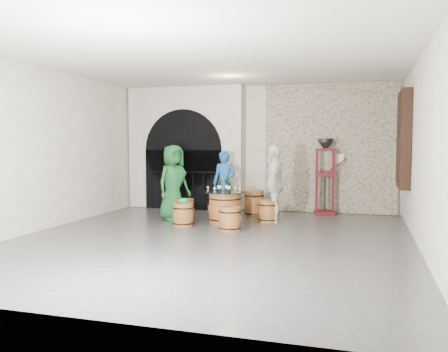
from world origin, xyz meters
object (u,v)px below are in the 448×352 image
(wine_bottle_left, at_px, (219,185))
(barrel_table, at_px, (225,207))
(person_green, at_px, (173,183))
(person_white, at_px, (275,184))
(side_barrel, at_px, (254,204))
(barrel_stool_right, at_px, (268,211))
(barrel_stool_far, at_px, (225,206))
(corking_press, at_px, (325,171))
(barrel_stool_left, at_px, (185,210))
(barrel_stool_near_left, at_px, (183,215))
(wine_bottle_center, at_px, (229,186))
(wine_bottle_right, at_px, (227,185))
(person_blue, at_px, (224,183))
(barrel_stool_near_right, at_px, (230,219))

(wine_bottle_left, bearing_deg, barrel_table, 18.92)
(barrel_table, height_order, wine_bottle_left, wine_bottle_left)
(person_green, relative_size, wine_bottle_left, 5.18)
(barrel_table, distance_m, person_green, 1.32)
(person_white, distance_m, side_barrel, 1.02)
(barrel_table, xyz_separation_m, barrel_stool_right, (0.88, 0.36, -0.10))
(barrel_stool_far, bearing_deg, corking_press, 22.54)
(barrel_table, distance_m, wine_bottle_left, 0.49)
(barrel_stool_left, bearing_deg, barrel_stool_near_left, -71.05)
(wine_bottle_left, height_order, wine_bottle_center, same)
(wine_bottle_center, bearing_deg, barrel_stool_left, 170.95)
(side_barrel, bearing_deg, wine_bottle_right, -113.50)
(barrel_stool_far, relative_size, person_blue, 0.32)
(person_white, bearing_deg, side_barrel, -139.62)
(barrel_stool_far, relative_size, barrel_stool_near_right, 1.00)
(barrel_stool_near_left, relative_size, person_blue, 0.32)
(person_green, bearing_deg, person_blue, -16.79)
(barrel_stool_far, bearing_deg, barrel_stool_near_right, -70.15)
(side_barrel, bearing_deg, wine_bottle_left, -115.84)
(barrel_stool_left, height_order, barrel_stool_near_right, same)
(barrel_stool_right, relative_size, barrel_stool_near_right, 1.00)
(person_green, distance_m, wine_bottle_right, 1.23)
(person_blue, bearing_deg, barrel_stool_right, -29.41)
(person_blue, bearing_deg, barrel_stool_near_left, -103.43)
(barrel_stool_far, bearing_deg, person_blue, 106.93)
(barrel_stool_far, xyz_separation_m, side_barrel, (0.69, 0.13, 0.07))
(person_white, height_order, side_barrel, person_white)
(barrel_stool_far, xyz_separation_m, wine_bottle_left, (0.17, -0.95, 0.58))
(barrel_stool_right, bearing_deg, person_white, 22.24)
(barrel_stool_near_right, relative_size, person_green, 0.29)
(wine_bottle_right, relative_size, side_barrel, 0.52)
(barrel_stool_left, bearing_deg, corking_press, 31.54)
(barrel_stool_near_right, xyz_separation_m, side_barrel, (0.04, 1.91, 0.07))
(barrel_stool_far, height_order, wine_bottle_center, wine_bottle_center)
(wine_bottle_right, relative_size, corking_press, 0.18)
(corking_press, bearing_deg, barrel_stool_near_right, -128.05)
(person_green, relative_size, wine_bottle_right, 5.18)
(barrel_stool_near_right, bearing_deg, barrel_table, 112.77)
(barrel_stool_left, bearing_deg, barrel_table, -3.03)
(barrel_stool_near_right, xyz_separation_m, wine_bottle_left, (-0.48, 0.84, 0.58))
(barrel_table, distance_m, barrel_stool_far, 0.96)
(barrel_stool_left, distance_m, barrel_stool_near_right, 1.61)
(wine_bottle_right, distance_m, side_barrel, 1.12)
(person_blue, height_order, side_barrel, person_blue)
(barrel_stool_right, distance_m, wine_bottle_center, 1.07)
(person_blue, distance_m, person_white, 1.47)
(barrel_stool_left, relative_size, wine_bottle_left, 1.50)
(barrel_stool_near_left, height_order, person_white, person_white)
(person_white, height_order, wine_bottle_center, person_white)
(barrel_table, relative_size, barrel_stool_near_right, 1.81)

